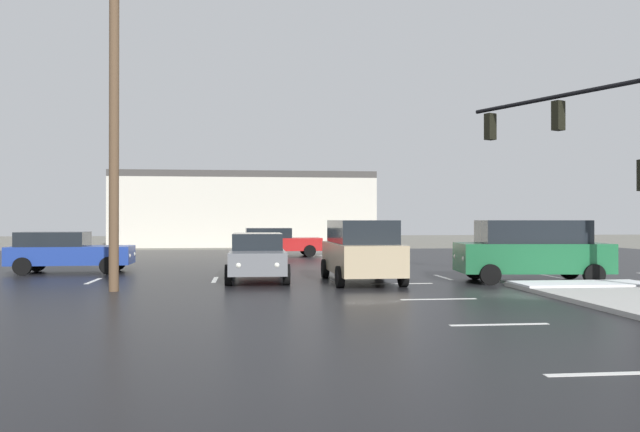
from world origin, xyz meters
name	(u,v)px	position (x,y,z in m)	size (l,w,h in m)	color
ground_plane	(388,279)	(0.00, 0.00, 0.00)	(120.00, 120.00, 0.00)	slate
road_asphalt	(388,278)	(0.00, 0.00, 0.01)	(44.00, 44.00, 0.02)	black
snow_strip_curbside	(582,283)	(5.00, -4.00, 0.17)	(4.00, 1.60, 0.06)	white
lane_markings	(433,281)	(1.20, -1.38, 0.02)	(36.15, 36.15, 0.01)	silver
traffic_signal_mast	(589,144)	(5.57, -3.38, 4.39)	(3.00, 6.03, 6.32)	black
strip_building_background	(245,210)	(-5.12, 29.21, 2.85)	(19.75, 8.00, 5.69)	beige
suv_tan	(361,250)	(-1.19, -1.36, 1.09)	(2.23, 4.86, 2.03)	tan
suv_green	(532,249)	(4.39, -1.93, 1.09)	(4.98, 2.58, 2.03)	#195933
sedan_blue	(67,251)	(-11.80, 3.48, 0.85)	(4.57, 2.11, 1.58)	navy
sedan_grey	(257,256)	(-4.57, -0.31, 0.85)	(2.06, 4.56, 1.58)	slate
sedan_red	(277,241)	(-3.26, 13.56, 0.85)	(4.59, 2.16, 1.58)	#B21919
utility_pole_mid	(114,121)	(-8.70, -3.19, 4.90)	(2.20, 0.28, 9.38)	brown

